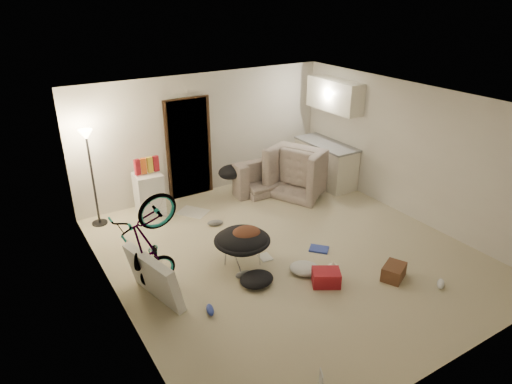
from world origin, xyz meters
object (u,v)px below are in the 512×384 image
mini_fridge (149,194)px  tv_box (154,277)px  armchair (304,173)px  drink_case_b (326,278)px  bicycle (150,268)px  juicer (333,269)px  saucer_chair (242,245)px  drink_case_a (394,272)px  kitchen_counter (325,164)px  floor_lamp (89,158)px  sofa (269,175)px

mini_fridge → tv_box: mini_fridge is taller
armchair → drink_case_b: bearing=122.8°
armchair → bicycle: bicycle is taller
juicer → saucer_chair: bearing=138.1°
drink_case_a → juicer: 0.91m
kitchen_counter → saucer_chair: 3.80m
armchair → tv_box: (-4.06, -1.93, -0.02)m
armchair → bicycle: (-4.06, -1.79, 0.04)m
floor_lamp → saucer_chair: (1.57, -2.59, -0.94)m
sofa → saucer_chair: bearing=49.8°
floor_lamp → tv_box: (0.10, -2.68, -0.95)m
mini_fridge → saucer_chair: size_ratio=0.94×
floor_lamp → mini_fridge: 1.31m
armchair → tv_box: size_ratio=1.08×
tv_box → juicer: bearing=-32.1°
kitchen_counter → saucer_chair: bearing=-149.2°
drink_case_b → juicer: 0.30m
floor_lamp → drink_case_a: bearing=-50.9°
drink_case_a → tv_box: bearing=130.6°
kitchen_counter → armchair: (-0.67, -0.10, -0.06)m
bicycle → saucer_chair: bicycle is taller
floor_lamp → armchair: bearing=-10.2°
drink_case_a → bicycle: bearing=128.5°
floor_lamp → mini_fridge: floor_lamp is taller
mini_fridge → bicycle: bearing=-106.3°
floor_lamp → bicycle: 2.69m
sofa → juicer: 3.49m
armchair → saucer_chair: bearing=99.7°
drink_case_b → floor_lamp: bearing=154.1°
saucer_chair → kitchen_counter: bearing=30.8°
floor_lamp → armchair: 4.33m
sofa → bicycle: 4.25m
tv_box → floor_lamp: bearing=78.9°
kitchen_counter → tv_box: bearing=-156.8°
saucer_chair → drink_case_a: bearing=-40.5°
floor_lamp → drink_case_b: floor_lamp is taller
drink_case_a → juicer: size_ratio=1.80×
floor_lamp → sofa: bearing=-3.1°
juicer → kitchen_counter: bearing=52.6°
bicycle → drink_case_a: (3.23, -1.56, -0.31)m
floor_lamp → sofa: (3.64, -0.20, -1.03)m
tv_box → drink_case_b: size_ratio=2.69×
saucer_chair → sofa: bearing=49.2°
armchair → drink_case_a: (-0.83, -3.35, -0.27)m
mini_fridge → saucer_chair: (0.61, -2.49, -0.04)m
sofa → juicer: size_ratio=8.56×
kitchen_counter → juicer: kitchen_counter is taller
bicycle → drink_case_b: 2.55m
sofa → drink_case_b: bearing=70.6°
floor_lamp → bicycle: floor_lamp is taller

